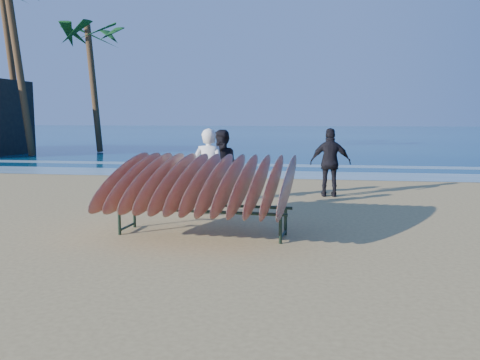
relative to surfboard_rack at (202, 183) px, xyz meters
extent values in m
plane|color=tan|center=(0.60, -0.22, -0.96)|extent=(120.00, 120.00, 0.00)
plane|color=navy|center=(0.60, 54.78, -0.95)|extent=(160.00, 160.00, 0.00)
plane|color=white|center=(0.60, 9.78, -0.95)|extent=(160.00, 160.00, 0.00)
plane|color=white|center=(0.60, 13.28, -0.95)|extent=(160.00, 160.00, 0.00)
cylinder|color=#1C2E22|center=(-1.50, -0.23, -0.71)|extent=(0.06, 0.06, 0.50)
cylinder|color=#1C2E22|center=(1.46, -0.42, -0.71)|extent=(0.06, 0.06, 0.50)
cylinder|color=#1C2E22|center=(-1.46, 0.42, -0.71)|extent=(0.06, 0.06, 0.50)
cylinder|color=#1C2E22|center=(1.50, 0.23, -0.71)|extent=(0.06, 0.06, 0.50)
cylinder|color=#1C2E22|center=(-0.02, -0.32, -0.46)|extent=(3.20, 0.27, 0.06)
cylinder|color=#1C2E22|center=(0.02, 0.32, -0.46)|extent=(3.20, 0.27, 0.06)
cylinder|color=#1C2E22|center=(-1.48, 0.10, -0.88)|extent=(0.09, 0.65, 0.04)
cylinder|color=#1C2E22|center=(1.48, -0.10, -0.88)|extent=(0.09, 0.65, 0.04)
ellipsoid|color=#650907|center=(-1.55, 0.10, 0.01)|extent=(0.25, 2.74, 1.24)
ellipsoid|color=#650907|center=(-1.29, 0.08, 0.01)|extent=(0.25, 2.74, 1.24)
ellipsoid|color=#650907|center=(-1.03, 0.07, 0.01)|extent=(0.25, 2.74, 1.24)
ellipsoid|color=#650907|center=(-0.77, 0.05, 0.01)|extent=(0.25, 2.74, 1.24)
ellipsoid|color=#650907|center=(-0.52, 0.03, 0.01)|extent=(0.25, 2.74, 1.24)
ellipsoid|color=#650907|center=(-0.26, 0.02, 0.01)|extent=(0.25, 2.74, 1.24)
ellipsoid|color=#650907|center=(0.00, 0.00, 0.01)|extent=(0.25, 2.74, 1.24)
ellipsoid|color=#650907|center=(0.26, -0.02, 0.01)|extent=(0.25, 2.74, 1.24)
ellipsoid|color=#650907|center=(0.52, -0.03, 0.01)|extent=(0.25, 2.74, 1.24)
ellipsoid|color=#650907|center=(0.77, -0.05, 0.01)|extent=(0.25, 2.74, 1.24)
ellipsoid|color=#650907|center=(1.03, -0.07, 0.01)|extent=(0.25, 2.74, 1.24)
ellipsoid|color=#650907|center=(1.29, -0.08, 0.01)|extent=(0.25, 2.74, 1.24)
ellipsoid|color=#650907|center=(1.55, -0.10, 0.01)|extent=(0.25, 2.74, 1.24)
imported|color=white|center=(-0.30, 1.92, -0.01)|extent=(0.70, 0.47, 1.89)
imported|color=black|center=(-0.27, 3.55, -0.05)|extent=(0.89, 0.69, 1.82)
imported|color=black|center=(2.37, 4.88, -0.04)|extent=(1.09, 0.47, 1.84)
cylinder|color=brown|center=(-13.14, 15.36, 3.86)|extent=(0.36, 1.99, 9.56)
cylinder|color=brown|center=(-10.96, 19.32, 2.70)|extent=(0.36, 1.49, 7.28)
cylinder|color=brown|center=(-15.63, 18.62, 3.98)|extent=(0.36, 1.67, 9.84)
camera|label=1|loc=(2.09, -8.85, 1.20)|focal=38.00mm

